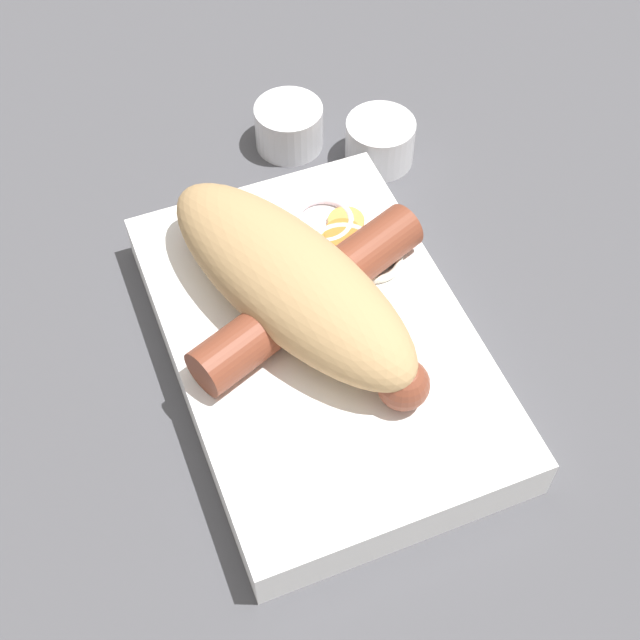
{
  "coord_description": "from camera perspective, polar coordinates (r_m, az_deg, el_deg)",
  "views": [
    {
      "loc": [
        -0.26,
        0.1,
        0.42
      ],
      "look_at": [
        0.0,
        0.0,
        0.04
      ],
      "focal_mm": 50.0,
      "sensor_mm": 36.0,
      "label": 1
    }
  ],
  "objects": [
    {
      "name": "sausage",
      "position": [
        0.48,
        -1.15,
        1.43
      ],
      "size": [
        0.17,
        0.15,
        0.03
      ],
      "color": "brown",
      "rests_on": "food_tray"
    },
    {
      "name": "condiment_cup_near",
      "position": [
        0.6,
        3.84,
        11.21
      ],
      "size": [
        0.05,
        0.05,
        0.03
      ],
      "color": "white",
      "rests_on": "ground_plane"
    },
    {
      "name": "condiment_cup_far",
      "position": [
        0.61,
        -2.0,
        12.15
      ],
      "size": [
        0.05,
        0.05,
        0.03
      ],
      "color": "white",
      "rests_on": "ground_plane"
    },
    {
      "name": "ground_plane",
      "position": [
        0.51,
        0.0,
        -2.67
      ],
      "size": [
        3.0,
        3.0,
        0.0
      ],
      "primitive_type": "plane",
      "color": "#4C4C51"
    },
    {
      "name": "pickled_veggies",
      "position": [
        0.52,
        1.45,
        4.84
      ],
      "size": [
        0.07,
        0.06,
        0.0
      ],
      "color": "orange",
      "rests_on": "food_tray"
    },
    {
      "name": "food_tray",
      "position": [
        0.49,
        0.0,
        -1.71
      ],
      "size": [
        0.24,
        0.16,
        0.03
      ],
      "color": "white",
      "rests_on": "ground_plane"
    },
    {
      "name": "bread_roll",
      "position": [
        0.47,
        -1.96,
        2.54
      ],
      "size": [
        0.19,
        0.12,
        0.05
      ],
      "color": "tan",
      "rests_on": "food_tray"
    }
  ]
}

